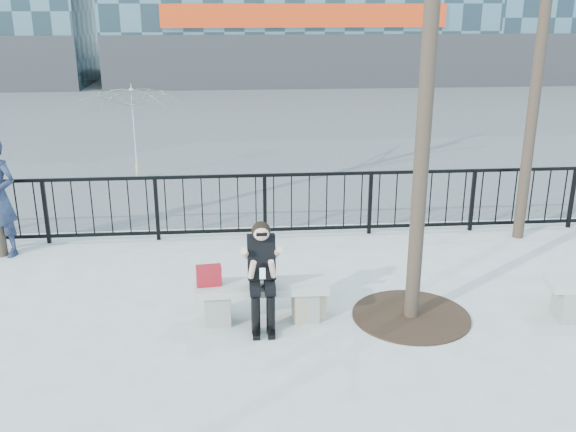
{
  "coord_description": "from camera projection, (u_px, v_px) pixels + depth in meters",
  "views": [
    {
      "loc": [
        -0.3,
        -7.29,
        3.84
      ],
      "look_at": [
        0.4,
        0.8,
        1.1
      ],
      "focal_mm": 40.0,
      "sensor_mm": 36.0,
      "label": 1
    }
  ],
  "objects": [
    {
      "name": "ground",
      "position": [
        262.0,
        319.0,
        8.13
      ],
      "size": [
        120.0,
        120.0,
        0.0
      ],
      "primitive_type": "plane",
      "color": "#969691",
      "rests_on": "ground"
    },
    {
      "name": "street_surface",
      "position": [
        241.0,
        116.0,
        22.29
      ],
      "size": [
        60.0,
        23.0,
        0.01
      ],
      "primitive_type": "cube",
      "color": "#474747",
      "rests_on": "ground"
    },
    {
      "name": "railing",
      "position": [
        253.0,
        206.0,
        10.78
      ],
      "size": [
        14.0,
        0.06,
        1.1
      ],
      "color": "black",
      "rests_on": "ground"
    },
    {
      "name": "tree_grate",
      "position": [
        411.0,
        316.0,
        8.19
      ],
      "size": [
        1.5,
        1.5,
        0.02
      ],
      "primitive_type": "cylinder",
      "color": "black",
      "rests_on": "ground"
    },
    {
      "name": "bench_main",
      "position": [
        262.0,
        297.0,
        8.03
      ],
      "size": [
        1.65,
        0.46,
        0.49
      ],
      "color": "slate",
      "rests_on": "ground"
    },
    {
      "name": "seated_woman",
      "position": [
        262.0,
        276.0,
        7.76
      ],
      "size": [
        0.5,
        0.64,
        1.34
      ],
      "color": "black",
      "rests_on": "ground"
    },
    {
      "name": "handbag",
      "position": [
        209.0,
        276.0,
        7.9
      ],
      "size": [
        0.32,
        0.18,
        0.25
      ],
      "primitive_type": "cube",
      "rotation": [
        0.0,
        0.0,
        0.1
      ],
      "color": "maroon",
      "rests_on": "bench_main"
    },
    {
      "name": "shopping_bag",
      "position": [
        309.0,
        307.0,
        8.02
      ],
      "size": [
        0.44,
        0.28,
        0.39
      ],
      "primitive_type": "cube",
      "rotation": [
        0.0,
        0.0,
        0.35
      ],
      "color": "#CBB88F",
      "rests_on": "ground"
    },
    {
      "name": "vendor_umbrella",
      "position": [
        133.0,
        133.0,
        14.13
      ],
      "size": [
        3.02,
        3.05,
        2.13
      ],
      "primitive_type": "imported",
      "rotation": [
        0.0,
        0.0,
        -0.37
      ],
      "color": "gold",
      "rests_on": "ground"
    }
  ]
}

